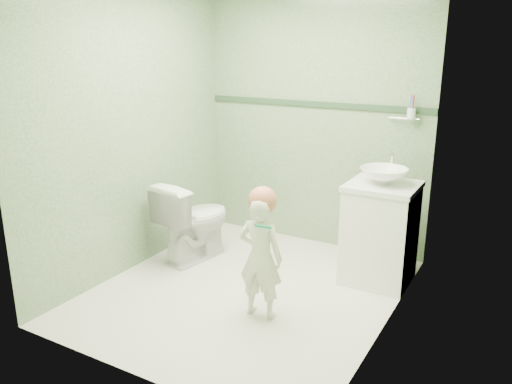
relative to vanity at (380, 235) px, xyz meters
The scene contains 12 objects.
ground 1.16m from the vanity, 140.19° to the right, with size 2.50×2.50×0.00m, color silver.
room_shell 1.35m from the vanity, 140.19° to the right, with size 2.50×2.54×2.40m.
trim_stripe 1.38m from the vanity, 147.36° to the left, with size 2.20×0.02×0.05m, color #2B462D.
vanity is the anchor object (origin of this frame).
counter 0.41m from the vanity, ahead, with size 0.54×0.52×0.04m, color white.
basin 0.49m from the vanity, ahead, with size 0.37×0.37×0.13m, color white.
faucet 0.60m from the vanity, 90.00° to the left, with size 0.03×0.13×0.18m.
cup_holder 1.05m from the vanity, 83.73° to the left, with size 0.26×0.07×0.21m.
toilet 1.62m from the vanity, 166.89° to the right, with size 0.41×0.72×0.73m, color white.
toddler 1.12m from the vanity, 120.31° to the right, with size 0.33×0.21×0.89m, color white.
hair_cap 1.19m from the vanity, 120.97° to the right, with size 0.20×0.20×0.20m, color #C46E4E.
teal_toothbrush 1.24m from the vanity, 114.00° to the right, with size 0.11×0.13×0.08m.
Camera 1 is at (1.88, -3.16, 1.90)m, focal length 35.89 mm.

